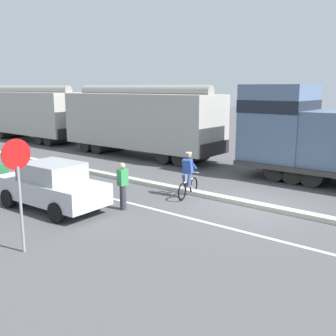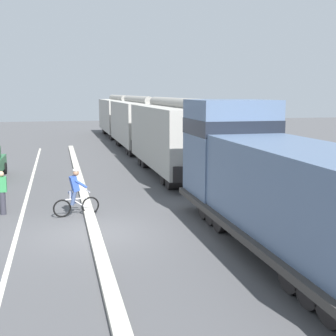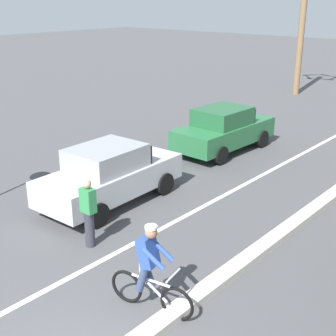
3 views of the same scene
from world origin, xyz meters
name	(u,v)px [view 3 (image 3 of 3)]	position (x,y,z in m)	size (l,w,h in m)	color
median_curb	(273,240)	(0.00, 6.00, 0.08)	(0.36, 36.00, 0.16)	beige
lane_stripe	(191,213)	(-2.40, 6.00, 0.00)	(0.14, 36.00, 0.01)	silver
parked_car_silver	(110,174)	(-4.52, 5.13, 0.82)	(1.97, 4.27, 1.62)	#B7BABF
parked_car_green	(224,129)	(-4.77, 10.91, 0.82)	(1.91, 4.24, 1.62)	#286B3D
cyclist	(150,271)	(-0.46, 2.34, 0.82)	(1.69, 0.54, 1.71)	black
pedestrian_by_cars	(89,212)	(-3.07, 3.16, 0.85)	(0.34, 0.22, 1.62)	#33333D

